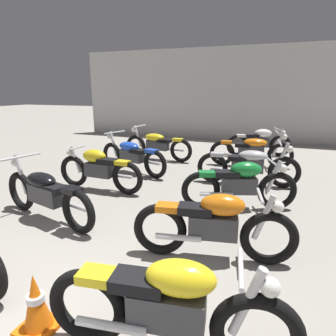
% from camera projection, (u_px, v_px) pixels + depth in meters
% --- Properties ---
extents(back_wall, '(12.69, 0.24, 3.60)m').
position_uv_depth(back_wall, '(230.00, 95.00, 11.61)').
color(back_wall, '#BCBAB7').
rests_on(back_wall, ground).
extents(motorcycle_left_row_1, '(2.13, 0.81, 0.97)m').
position_uv_depth(motorcycle_left_row_1, '(46.00, 193.00, 4.58)').
color(motorcycle_left_row_1, black).
rests_on(motorcycle_left_row_1, ground).
extents(motorcycle_left_row_2, '(1.97, 0.48, 0.88)m').
position_uv_depth(motorcycle_left_row_2, '(99.00, 169.00, 5.97)').
color(motorcycle_left_row_2, black).
rests_on(motorcycle_left_row_2, ground).
extents(motorcycle_left_row_3, '(2.09, 0.91, 0.97)m').
position_uv_depth(motorcycle_left_row_3, '(132.00, 155.00, 7.24)').
color(motorcycle_left_row_3, black).
rests_on(motorcycle_left_row_3, ground).
extents(motorcycle_left_row_4, '(2.17, 0.68, 0.97)m').
position_uv_depth(motorcycle_left_row_4, '(157.00, 144.00, 8.61)').
color(motorcycle_left_row_4, black).
rests_on(motorcycle_left_row_4, ground).
extents(motorcycle_right_row_0, '(1.97, 0.57, 0.88)m').
position_uv_depth(motorcycle_right_row_0, '(168.00, 306.00, 2.19)').
color(motorcycle_right_row_0, black).
rests_on(motorcycle_right_row_0, ground).
extents(motorcycle_right_row_1, '(1.96, 0.62, 0.88)m').
position_uv_depth(motorcycle_right_row_1, '(214.00, 224.00, 3.51)').
color(motorcycle_right_row_1, black).
rests_on(motorcycle_right_row_1, ground).
extents(motorcycle_right_row_2, '(1.90, 0.78, 0.88)m').
position_uv_depth(motorcycle_right_row_2, '(240.00, 184.00, 5.00)').
color(motorcycle_right_row_2, black).
rests_on(motorcycle_right_row_2, ground).
extents(motorcycle_right_row_3, '(2.17, 0.68, 0.97)m').
position_uv_depth(motorcycle_right_row_3, '(248.00, 165.00, 6.31)').
color(motorcycle_right_row_3, black).
rests_on(motorcycle_right_row_3, ground).
extents(motorcycle_right_row_4, '(2.17, 0.68, 0.97)m').
position_uv_depth(motorcycle_right_row_4, '(251.00, 150.00, 7.81)').
color(motorcycle_right_row_4, black).
rests_on(motorcycle_right_row_4, ground).
extents(motorcycle_right_row_5, '(1.90, 0.76, 0.88)m').
position_uv_depth(motorcycle_right_row_5, '(259.00, 142.00, 9.02)').
color(motorcycle_right_row_5, black).
rests_on(motorcycle_right_row_5, ground).
extents(traffic_cone, '(0.32, 0.32, 0.54)m').
position_uv_depth(traffic_cone, '(36.00, 304.00, 2.50)').
color(traffic_cone, orange).
rests_on(traffic_cone, ground).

